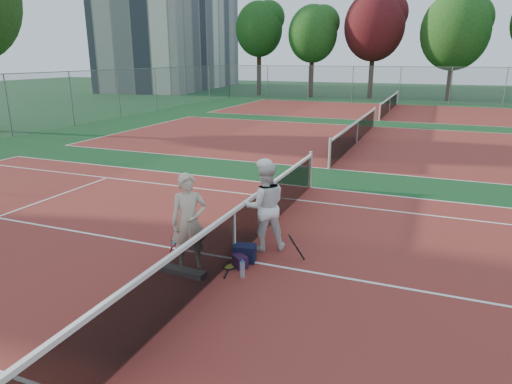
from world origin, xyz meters
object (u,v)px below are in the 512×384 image
net_main (234,235)px  racket_red (175,247)px  apartment_block (174,25)px  sports_bag_navy (245,253)px  sports_bag_purple (240,261)px  water_bottle (242,270)px  racket_spare (229,266)px  player_a (189,222)px  racket_black_held (292,248)px  player_b (264,206)px

net_main → racket_red: (-1.02, -0.49, -0.23)m
net_main → racket_red: 1.16m
apartment_block → sports_bag_navy: apartment_block is taller
sports_bag_purple → sports_bag_navy: bearing=95.3°
water_bottle → racket_red: bearing=173.9°
racket_spare → sports_bag_purple: (0.18, 0.07, 0.10)m
player_a → water_bottle: size_ratio=6.00×
racket_red → racket_black_held: size_ratio=1.07×
apartment_block → player_a: 52.78m
player_a → sports_bag_purple: 1.20m
racket_spare → sports_bag_purple: sports_bag_purple is taller
player_b → net_main: bearing=32.5°
player_b → sports_bag_navy: 1.04m
net_main → sports_bag_navy: 0.41m
racket_red → sports_bag_navy: size_ratio=1.35×
sports_bag_navy → water_bottle: size_ratio=1.41×
net_main → sports_bag_navy: (0.22, -0.01, -0.34)m
player_b → sports_bag_purple: player_b is taller
racket_black_held → racket_spare: 1.25m
player_b → racket_red: (-1.37, -1.20, -0.62)m
apartment_block → sports_bag_purple: 53.05m
racket_black_held → sports_bag_navy: 0.92m
racket_spare → sports_bag_purple: bearing=-81.8°
racket_spare → sports_bag_purple: size_ratio=2.06×
water_bottle → sports_bag_navy: bearing=110.1°
net_main → racket_black_held: bearing=18.8°
racket_red → racket_black_held: bearing=-32.4°
racket_red → racket_black_held: (2.07, 0.85, -0.02)m
apartment_block → player_a: (27.39, -44.63, -6.60)m
racket_black_held → racket_spare: racket_black_held is taller
player_b → racket_spare: player_b is taller
player_a → player_b: 1.64m
apartment_block → sports_bag_purple: bearing=-57.5°
racket_spare → water_bottle: size_ratio=2.00×
player_a → racket_red: (-0.42, 0.13, -0.62)m
apartment_block → racket_red: size_ratio=38.77×
racket_red → sports_bag_purple: (1.27, 0.20, -0.17)m
player_b → player_a: bearing=23.2°
water_bottle → racket_spare: bearing=143.5°
racket_black_held → sports_bag_purple: size_ratio=1.81×
sports_bag_purple → player_b: bearing=84.0°
racket_red → sports_bag_purple: bearing=-45.6°
apartment_block → racket_red: (26.98, -44.49, -7.22)m
racket_red → sports_bag_navy: 1.34m
player_b → racket_spare: size_ratio=3.02×
racket_black_held → racket_red: bearing=-4.9°
player_a → racket_spare: bearing=-11.7°
net_main → racket_red: size_ratio=19.35×
net_main → apartment_block: bearing=122.5°
net_main → water_bottle: bearing=-55.2°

